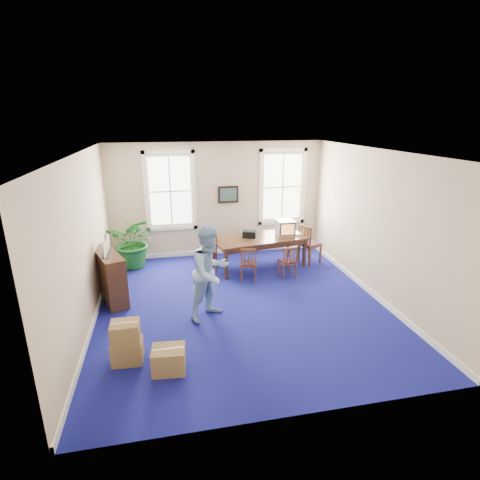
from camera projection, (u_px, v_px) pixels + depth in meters
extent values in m
plane|color=navy|center=(241.00, 304.00, 8.04)|extent=(6.50, 6.50, 0.00)
plane|color=white|center=(241.00, 152.00, 7.04)|extent=(6.50, 6.50, 0.00)
plane|color=#C5AE8E|center=(218.00, 200.00, 10.56)|extent=(6.50, 0.00, 6.50)
plane|color=#C5AE8E|center=(297.00, 310.00, 4.52)|extent=(6.50, 0.00, 6.50)
plane|color=#C5AE8E|center=(84.00, 243.00, 6.96)|extent=(0.00, 6.50, 6.50)
plane|color=#C5AE8E|center=(376.00, 225.00, 8.12)|extent=(0.00, 6.50, 6.50)
cube|color=white|center=(219.00, 251.00, 11.02)|extent=(6.00, 0.04, 0.12)
cube|color=white|center=(95.00, 316.00, 7.45)|extent=(0.04, 6.50, 0.12)
cube|color=white|center=(367.00, 289.00, 8.59)|extent=(0.04, 6.50, 0.12)
cube|color=white|center=(297.00, 234.00, 10.02)|extent=(0.23, 0.26, 0.05)
cube|color=black|center=(249.00, 234.00, 9.80)|extent=(0.40, 0.32, 0.17)
imported|color=#89B2D8|center=(211.00, 273.00, 7.26)|extent=(1.17, 1.13, 1.90)
cube|color=#402617|center=(109.00, 276.00, 8.10)|extent=(0.87, 1.43, 1.09)
imported|color=#16581B|center=(134.00, 242.00, 9.84)|extent=(1.50, 1.38, 1.40)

